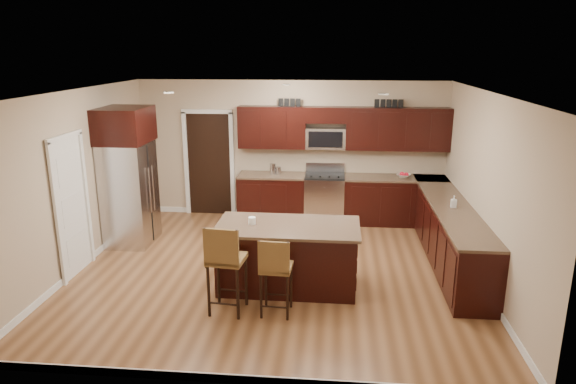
# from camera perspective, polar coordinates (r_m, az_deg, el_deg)

# --- Properties ---
(floor) EXTENTS (6.00, 6.00, 0.00)m
(floor) POSITION_cam_1_polar(r_m,az_deg,el_deg) (7.92, -1.42, -8.78)
(floor) COLOR brown
(floor) RESTS_ON ground
(ceiling) EXTENTS (6.00, 6.00, 0.00)m
(ceiling) POSITION_cam_1_polar(r_m,az_deg,el_deg) (7.24, -1.57, 11.07)
(ceiling) COLOR silver
(ceiling) RESTS_ON wall_back
(wall_back) EXTENTS (6.00, 0.00, 6.00)m
(wall_back) POSITION_cam_1_polar(r_m,az_deg,el_deg) (10.14, 0.34, 4.69)
(wall_back) COLOR tan
(wall_back) RESTS_ON floor
(wall_left) EXTENTS (0.00, 5.50, 5.50)m
(wall_left) POSITION_cam_1_polar(r_m,az_deg,el_deg) (8.36, -22.37, 1.13)
(wall_left) COLOR tan
(wall_left) RESTS_ON floor
(wall_right) EXTENTS (0.00, 5.50, 5.50)m
(wall_right) POSITION_cam_1_polar(r_m,az_deg,el_deg) (7.72, 21.21, 0.12)
(wall_right) COLOR tan
(wall_right) RESTS_ON floor
(base_cabinets) EXTENTS (4.02, 3.96, 0.92)m
(base_cabinets) POSITION_cam_1_polar(r_m,az_deg,el_deg) (9.12, 11.60, -2.67)
(base_cabinets) COLOR black
(base_cabinets) RESTS_ON floor
(upper_cabinets) EXTENTS (4.00, 0.33, 0.80)m
(upper_cabinets) POSITION_cam_1_polar(r_m,az_deg,el_deg) (9.86, 6.36, 7.17)
(upper_cabinets) COLOR black
(upper_cabinets) RESTS_ON wall_back
(range) EXTENTS (0.76, 0.64, 1.11)m
(range) POSITION_cam_1_polar(r_m,az_deg,el_deg) (10.02, 4.06, -0.65)
(range) COLOR silver
(range) RESTS_ON floor
(microwave) EXTENTS (0.76, 0.31, 0.40)m
(microwave) POSITION_cam_1_polar(r_m,az_deg,el_deg) (9.91, 4.21, 5.99)
(microwave) COLOR silver
(microwave) RESTS_ON upper_cabinets
(doorway) EXTENTS (0.85, 0.03, 2.06)m
(doorway) POSITION_cam_1_polar(r_m,az_deg,el_deg) (10.46, -8.73, 3.06)
(doorway) COLOR black
(doorway) RESTS_ON floor
(pantry_door) EXTENTS (0.03, 0.80, 2.04)m
(pantry_door) POSITION_cam_1_polar(r_m,az_deg,el_deg) (8.18, -22.95, -1.64)
(pantry_door) COLOR white
(pantry_door) RESTS_ON floor
(letter_decor) EXTENTS (2.20, 0.03, 0.15)m
(letter_decor) POSITION_cam_1_polar(r_m,az_deg,el_deg) (9.80, 5.59, 9.83)
(letter_decor) COLOR black
(letter_decor) RESTS_ON upper_cabinets
(island) EXTENTS (2.00, 1.06, 0.92)m
(island) POSITION_cam_1_polar(r_m,az_deg,el_deg) (7.29, -0.02, -7.34)
(island) COLOR black
(island) RESTS_ON floor
(stool_left) EXTENTS (0.49, 0.49, 1.19)m
(stool_left) POSITION_cam_1_polar(r_m,az_deg,el_deg) (6.50, -7.01, -7.45)
(stool_left) COLOR brown
(stool_left) RESTS_ON floor
(stool_mid) EXTENTS (0.41, 0.41, 1.04)m
(stool_mid) POSITION_cam_1_polar(r_m,az_deg,el_deg) (6.44, -1.41, -8.43)
(stool_mid) COLOR brown
(stool_mid) RESTS_ON floor
(refrigerator) EXTENTS (0.79, 0.94, 2.35)m
(refrigerator) POSITION_cam_1_polar(r_m,az_deg,el_deg) (9.11, -17.32, 1.81)
(refrigerator) COLOR silver
(refrigerator) RESTS_ON floor
(floor_mat) EXTENTS (0.89, 0.69, 0.01)m
(floor_mat) POSITION_cam_1_polar(r_m,az_deg,el_deg) (9.54, 0.90, -4.41)
(floor_mat) COLOR brown
(floor_mat) RESTS_ON floor
(fruit_bowl) EXTENTS (0.32, 0.32, 0.06)m
(fruit_bowl) POSITION_cam_1_polar(r_m,az_deg,el_deg) (9.98, 12.72, 1.78)
(fruit_bowl) COLOR silver
(fruit_bowl) RESTS_ON base_cabinets
(soap_bottle) EXTENTS (0.09, 0.09, 0.19)m
(soap_bottle) POSITION_cam_1_polar(r_m,az_deg,el_deg) (8.27, 17.94, -1.03)
(soap_bottle) COLOR #B2B2B2
(soap_bottle) RESTS_ON base_cabinets
(canister_tall) EXTENTS (0.12, 0.12, 0.21)m
(canister_tall) POSITION_cam_1_polar(r_m,az_deg,el_deg) (9.94, -1.70, 2.56)
(canister_tall) COLOR silver
(canister_tall) RESTS_ON base_cabinets
(canister_short) EXTENTS (0.11, 0.11, 0.15)m
(canister_short) POSITION_cam_1_polar(r_m,az_deg,el_deg) (9.94, -1.09, 2.38)
(canister_short) COLOR silver
(canister_short) RESTS_ON base_cabinets
(island_jar) EXTENTS (0.10, 0.10, 0.10)m
(island_jar) POSITION_cam_1_polar(r_m,az_deg,el_deg) (7.16, -4.02, -3.19)
(island_jar) COLOR white
(island_jar) RESTS_ON island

